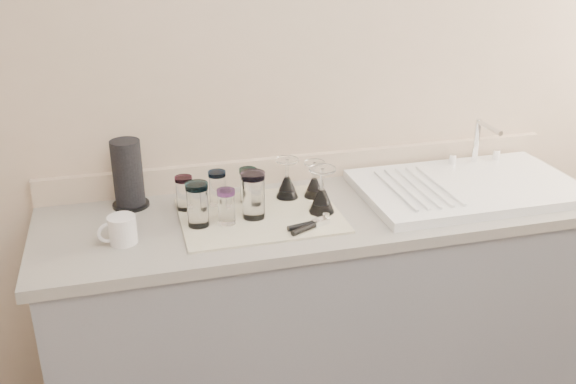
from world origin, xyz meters
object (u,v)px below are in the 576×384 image
object	(u,v)px
sink_unit	(468,186)
goblet_front_right	(322,197)
tumbler_purple	(248,185)
paper_towel_roll	(128,175)
can_opener	(309,225)
white_mug	(121,230)
goblet_back_right	(314,185)
tumbler_teal	(184,193)
tumbler_cyan	(217,188)
tumbler_blue	(226,206)
tumbler_magenta	(198,204)
tumbler_lavender	(253,195)
goblet_back_left	(287,184)

from	to	relation	value
sink_unit	goblet_front_right	size ratio (longest dim) A/B	4.99
sink_unit	tumbler_purple	bearing A→B (deg)	172.61
goblet_front_right	paper_towel_roll	distance (m)	0.69
goblet_front_right	can_opener	size ratio (longest dim) A/B	1.05
white_mug	goblet_back_right	bearing A→B (deg)	14.20
tumbler_teal	white_mug	distance (m)	0.29
tumbler_purple	tumbler_cyan	bearing A→B (deg)	178.27
sink_unit	can_opener	bearing A→B (deg)	-166.93
tumbler_teal	paper_towel_roll	bearing A→B (deg)	153.10
tumbler_cyan	can_opener	size ratio (longest dim) A/B	0.81
tumbler_cyan	white_mug	bearing A→B (deg)	-150.03
tumbler_blue	tumbler_magenta	bearing A→B (deg)	173.52
tumbler_teal	tumbler_magenta	distance (m)	0.14
tumbler_blue	paper_towel_roll	xyz separation A→B (m)	(-0.31, 0.25, 0.05)
tumbler_teal	goblet_front_right	distance (m)	0.48
goblet_back_right	goblet_front_right	bearing A→B (deg)	-96.11
tumbler_purple	paper_towel_roll	size ratio (longest dim) A/B	0.51
tumbler_blue	goblet_front_right	xyz separation A→B (m)	(0.34, 0.00, -0.01)
tumbler_blue	goblet_back_right	xyz separation A→B (m)	(0.35, 0.14, -0.02)
tumbler_lavender	goblet_front_right	world-z (taller)	same
tumbler_blue	goblet_front_right	world-z (taller)	goblet_front_right
tumbler_magenta	can_opener	distance (m)	0.38
sink_unit	goblet_back_left	xyz separation A→B (m)	(-0.68, 0.11, 0.04)
goblet_back_left	goblet_front_right	distance (m)	0.18
tumbler_magenta	paper_towel_roll	bearing A→B (deg)	132.22
goblet_front_right	sink_unit	bearing A→B (deg)	4.44
sink_unit	goblet_back_right	bearing A→B (deg)	171.25
sink_unit	tumbler_magenta	bearing A→B (deg)	-177.85
goblet_back_left	goblet_back_right	xyz separation A→B (m)	(0.10, -0.02, -0.00)
tumbler_magenta	paper_towel_roll	world-z (taller)	paper_towel_roll
tumbler_blue	goblet_back_right	world-z (taller)	goblet_back_right
white_mug	paper_towel_roll	size ratio (longest dim) A/B	0.54
goblet_back_right	white_mug	xyz separation A→B (m)	(-0.70, -0.18, -0.01)
tumbler_cyan	can_opener	distance (m)	0.38
tumbler_blue	goblet_front_right	bearing A→B (deg)	0.50
goblet_back_right	goblet_front_right	distance (m)	0.14
tumbler_cyan	goblet_back_left	world-z (taller)	goblet_back_left
tumbler_teal	tumbler_cyan	distance (m)	0.12
tumbler_purple	white_mug	xyz separation A→B (m)	(-0.45, -0.19, -0.03)
tumbler_purple	tumbler_lavender	size ratio (longest dim) A/B	0.77
sink_unit	paper_towel_roll	size ratio (longest dim) A/B	3.31
tumbler_cyan	goblet_back_right	size ratio (longest dim) A/B	0.94
sink_unit	tumbler_teal	bearing A→B (deg)	174.46
tumbler_teal	white_mug	xyz separation A→B (m)	(-0.22, -0.19, -0.02)
goblet_front_right	white_mug	distance (m)	0.68
tumbler_lavender	goblet_front_right	bearing A→B (deg)	-5.11
goblet_back_right	goblet_front_right	size ratio (longest dim) A/B	0.82
tumbler_blue	tumbler_cyan	bearing A→B (deg)	91.39
tumbler_purple	goblet_front_right	distance (m)	0.28
tumbler_magenta	goblet_back_left	distance (m)	0.38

